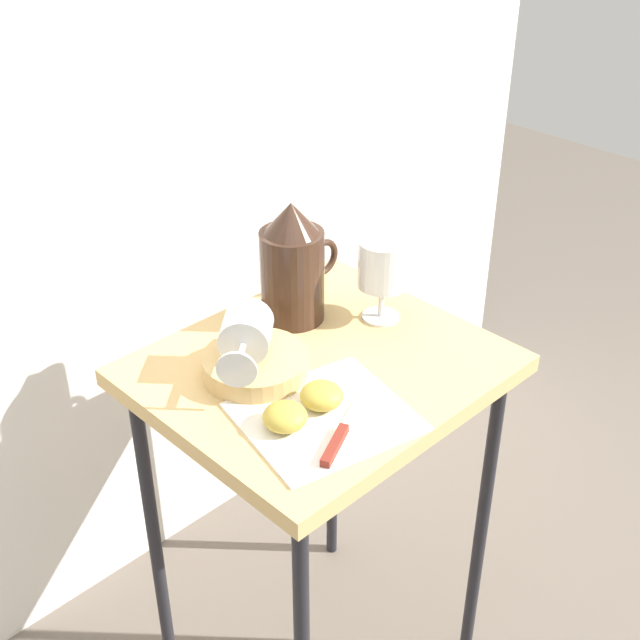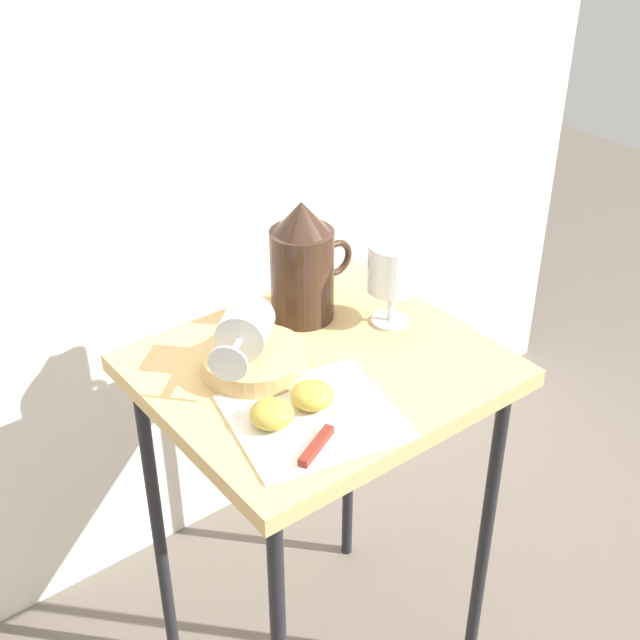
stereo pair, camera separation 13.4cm
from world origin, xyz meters
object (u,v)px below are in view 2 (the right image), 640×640
(knife, at_px, (328,432))
(apple_half_left, at_px, (272,414))
(wine_glass_tipped_near, at_px, (245,329))
(pitcher, at_px, (303,271))
(wine_glass_upright, at_px, (392,271))
(table, at_px, (320,403))
(basket_tray, at_px, (254,361))
(apple_half_right, at_px, (312,395))

(knife, bearing_deg, apple_half_left, 125.17)
(wine_glass_tipped_near, relative_size, knife, 0.73)
(pitcher, xyz_separation_m, wine_glass_upright, (0.10, -0.11, 0.01))
(wine_glass_upright, distance_m, knife, 0.34)
(table, relative_size, basket_tray, 4.40)
(table, bearing_deg, wine_glass_tipped_near, 150.28)
(basket_tray, relative_size, wine_glass_tipped_near, 1.11)
(pitcher, xyz_separation_m, knife, (-0.17, -0.28, -0.08))
(table, relative_size, wine_glass_tipped_near, 4.90)
(wine_glass_upright, xyz_separation_m, knife, (-0.27, -0.18, -0.09))
(wine_glass_tipped_near, bearing_deg, knife, -90.68)
(basket_tray, bearing_deg, apple_half_left, -113.91)
(apple_half_right, distance_m, knife, 0.07)
(pitcher, bearing_deg, apple_half_left, -135.10)
(knife, bearing_deg, apple_half_right, 70.14)
(pitcher, distance_m, wine_glass_upright, 0.15)
(apple_half_left, relative_size, knife, 0.31)
(wine_glass_tipped_near, distance_m, apple_half_left, 0.16)
(apple_half_left, xyz_separation_m, apple_half_right, (0.07, -0.00, 0.00))
(wine_glass_upright, height_order, knife, wine_glass_upright)
(basket_tray, height_order, apple_half_left, apple_half_left)
(basket_tray, height_order, apple_half_right, apple_half_right)
(wine_glass_tipped_near, height_order, apple_half_right, wine_glass_tipped_near)
(basket_tray, xyz_separation_m, wine_glass_tipped_near, (-0.01, 0.01, 0.06))
(wine_glass_upright, relative_size, knife, 0.72)
(apple_half_right, bearing_deg, knife, -109.86)
(apple_half_left, bearing_deg, knife, -54.83)
(table, xyz_separation_m, wine_glass_upright, (0.17, 0.02, 0.18))
(basket_tray, distance_m, pitcher, 0.19)
(basket_tray, relative_size, wine_glass_upright, 1.13)
(pitcher, bearing_deg, apple_half_right, -123.70)
(wine_glass_upright, bearing_deg, pitcher, 134.18)
(basket_tray, distance_m, wine_glass_tipped_near, 0.06)
(wine_glass_upright, distance_m, wine_glass_tipped_near, 0.27)
(pitcher, relative_size, wine_glass_tipped_near, 1.43)
(wine_glass_upright, distance_m, apple_half_right, 0.28)
(wine_glass_upright, height_order, apple_half_left, wine_glass_upright)
(pitcher, xyz_separation_m, wine_glass_tipped_near, (-0.17, -0.07, -0.01))
(basket_tray, height_order, wine_glass_upright, wine_glass_upright)
(pitcher, xyz_separation_m, apple_half_right, (-0.14, -0.22, -0.07))
(table, height_order, apple_half_right, apple_half_right)
(table, distance_m, basket_tray, 0.14)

